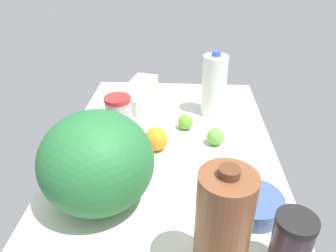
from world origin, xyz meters
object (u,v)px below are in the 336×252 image
(mixing_bowl, at_px, (253,204))
(lime_beside_bowl, at_px, (186,122))
(milk_jug, at_px, (214,86))
(egg_carton, at_px, (137,94))
(shaker_bottle, at_px, (291,245))
(lime_near_front, at_px, (93,121))
(watermelon, at_px, (97,162))
(tumbler_cup, at_px, (119,121))
(orange_by_jug, at_px, (156,139))
(chocolate_milk_jug, at_px, (223,228))
(lime_loose, at_px, (215,137))

(mixing_bowl, relative_size, lime_beside_bowl, 2.75)
(milk_jug, bearing_deg, egg_carton, -106.21)
(mixing_bowl, relative_size, egg_carton, 0.53)
(shaker_bottle, xyz_separation_m, lime_beside_bowl, (-0.62, -0.23, -0.05))
(lime_beside_bowl, bearing_deg, lime_near_front, -87.96)
(mixing_bowl, relative_size, watermelon, 0.53)
(watermelon, relative_size, lime_beside_bowl, 5.19)
(mixing_bowl, height_order, tumbler_cup, tumbler_cup)
(watermelon, relative_size, orange_by_jug, 3.70)
(milk_jug, xyz_separation_m, watermelon, (0.56, -0.35, 0.01))
(orange_by_jug, bearing_deg, chocolate_milk_jug, 20.64)
(milk_jug, relative_size, watermelon, 0.87)
(milk_jug, distance_m, orange_by_jug, 0.37)
(lime_beside_bowl, bearing_deg, shaker_bottle, 20.67)
(milk_jug, relative_size, lime_beside_bowl, 4.53)
(lime_beside_bowl, bearing_deg, lime_loose, 46.48)
(watermelon, xyz_separation_m, chocolate_milk_jug, (0.21, 0.32, 0.00))
(milk_jug, relative_size, lime_loose, 4.26)
(milk_jug, bearing_deg, watermelon, -32.26)
(mixing_bowl, distance_m, shaker_bottle, 0.19)
(orange_by_jug, bearing_deg, mixing_bowl, 45.15)
(milk_jug, bearing_deg, chocolate_milk_jug, -2.57)
(orange_by_jug, xyz_separation_m, lime_beside_bowl, (-0.15, 0.10, -0.01))
(shaker_bottle, distance_m, lime_loose, 0.53)
(mixing_bowl, bearing_deg, milk_jug, -172.58)
(chocolate_milk_jug, xyz_separation_m, lime_loose, (-0.53, 0.03, -0.11))
(shaker_bottle, bearing_deg, milk_jug, -171.02)
(egg_carton, relative_size, lime_beside_bowl, 5.20)
(shaker_bottle, bearing_deg, watermelon, -112.89)
(egg_carton, xyz_separation_m, lime_near_front, (0.25, -0.14, -0.01))
(milk_jug, height_order, watermelon, watermelon)
(mixing_bowl, bearing_deg, watermelon, -92.56)
(lime_near_front, bearing_deg, watermelon, 17.47)
(milk_jug, relative_size, mixing_bowl, 1.65)
(shaker_bottle, bearing_deg, orange_by_jug, -144.42)
(orange_by_jug, bearing_deg, lime_loose, 101.62)
(lime_near_front, distance_m, lime_beside_bowl, 0.37)
(egg_carton, bearing_deg, chocolate_milk_jug, 31.47)
(lime_near_front, bearing_deg, lime_loose, 79.17)
(lime_loose, bearing_deg, watermelon, -47.78)
(tumbler_cup, relative_size, orange_by_jug, 2.21)
(tumbler_cup, height_order, lime_loose, tumbler_cup)
(egg_carton, relative_size, shaker_bottle, 1.94)
(lime_loose, distance_m, orange_by_jug, 0.22)
(lime_loose, bearing_deg, shaker_bottle, 13.52)
(chocolate_milk_jug, bearing_deg, lime_near_front, -144.30)
(tumbler_cup, xyz_separation_m, lime_loose, (-0.01, 0.35, -0.06))
(shaker_bottle, height_order, lime_beside_bowl, shaker_bottle)
(milk_jug, bearing_deg, lime_loose, -0.99)
(tumbler_cup, height_order, orange_by_jug, tumbler_cup)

